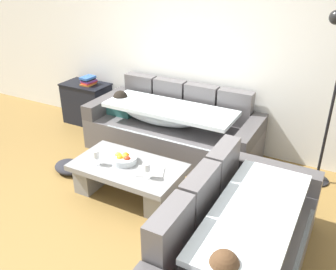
{
  "coord_description": "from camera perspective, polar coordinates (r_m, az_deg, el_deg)",
  "views": [
    {
      "loc": [
        1.96,
        -2.26,
        2.41
      ],
      "look_at": [
        0.17,
        1.05,
        0.55
      ],
      "focal_mm": 39.03,
      "sensor_mm": 36.0,
      "label": 1
    }
  ],
  "objects": [
    {
      "name": "ground_plane",
      "position": [
        3.85,
        -9.98,
        -13.05
      ],
      "size": [
        14.0,
        14.0,
        0.0
      ],
      "primitive_type": "plane",
      "color": "brown"
    },
    {
      "name": "back_wall",
      "position": [
        4.94,
        4.46,
        13.8
      ],
      "size": [
        9.0,
        0.1,
        2.7
      ],
      "primitive_type": "cube",
      "color": "white",
      "rests_on": "ground_plane"
    },
    {
      "name": "couch_along_wall",
      "position": [
        4.87,
        0.42,
        0.97
      ],
      "size": [
        2.27,
        0.92,
        0.88
      ],
      "color": "#595657",
      "rests_on": "ground_plane"
    },
    {
      "name": "couch_near_window",
      "position": [
        3.11,
        10.96,
        -16.29
      ],
      "size": [
        0.92,
        1.91,
        0.88
      ],
      "rotation": [
        0.0,
        0.0,
        1.57
      ],
      "color": "#595657",
      "rests_on": "ground_plane"
    },
    {
      "name": "coffee_table",
      "position": [
        4.05,
        -6.21,
        -6.38
      ],
      "size": [
        1.2,
        0.68,
        0.38
      ],
      "color": "gray",
      "rests_on": "ground_plane"
    },
    {
      "name": "fruit_bowl",
      "position": [
        4.01,
        -6.9,
        -3.69
      ],
      "size": [
        0.28,
        0.28,
        0.1
      ],
      "color": "silver",
      "rests_on": "coffee_table"
    },
    {
      "name": "wine_glass_near_left",
      "position": [
        3.98,
        -11.15,
        -3.07
      ],
      "size": [
        0.07,
        0.07,
        0.17
      ],
      "color": "silver",
      "rests_on": "coffee_table"
    },
    {
      "name": "wine_glass_near_right",
      "position": [
        3.68,
        -3.3,
        -5.17
      ],
      "size": [
        0.07,
        0.07,
        0.17
      ],
      "color": "silver",
      "rests_on": "coffee_table"
    },
    {
      "name": "open_magazine",
      "position": [
        3.83,
        -2.77,
        -5.69
      ],
      "size": [
        0.34,
        0.3,
        0.01
      ],
      "primitive_type": "cube",
      "rotation": [
        0.0,
        0.0,
        0.39
      ],
      "color": "white",
      "rests_on": "coffee_table"
    },
    {
      "name": "side_cabinet",
      "position": [
        5.9,
        -12.51,
        4.86
      ],
      "size": [
        0.72,
        0.44,
        0.64
      ],
      "color": "black",
      "rests_on": "ground_plane"
    },
    {
      "name": "book_stack_on_cabinet",
      "position": [
        5.72,
        -12.33,
        8.3
      ],
      "size": [
        0.19,
        0.24,
        0.13
      ],
      "color": "#B76623",
      "rests_on": "side_cabinet"
    },
    {
      "name": "floor_lamp",
      "position": [
        4.22,
        23.85,
        6.1
      ],
      "size": [
        0.33,
        0.31,
        1.95
      ],
      "color": "black",
      "rests_on": "ground_plane"
    },
    {
      "name": "crumpled_garment",
      "position": [
        4.69,
        -15.19,
        -4.82
      ],
      "size": [
        0.47,
        0.41,
        0.12
      ],
      "primitive_type": "ellipsoid",
      "rotation": [
        0.0,
        0.0,
        2.89
      ],
      "color": "#232328",
      "rests_on": "ground_plane"
    }
  ]
}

